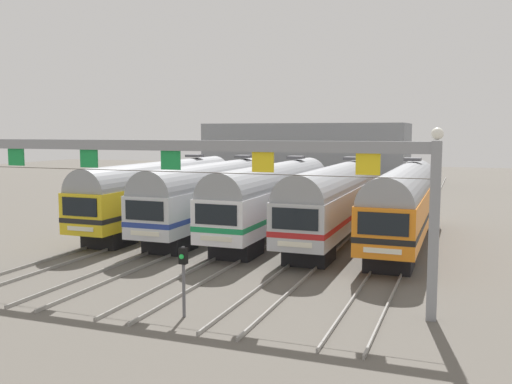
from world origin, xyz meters
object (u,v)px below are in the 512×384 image
object	(u,v)px
yard_signal_mast	(183,268)
commuter_train_yellow	(162,191)
commuter_train_silver	(216,193)
commuter_train_white	(274,196)
commuter_train_stainless	(336,198)
catenary_gantry	(171,169)
commuter_train_orange	(404,201)

from	to	relation	value
yard_signal_mast	commuter_train_yellow	bearing A→B (deg)	122.14
commuter_train_yellow	yard_signal_mast	xyz separation A→B (m)	(10.29, -16.38, -0.82)
commuter_train_silver	yard_signal_mast	bearing A→B (deg)	-69.34
commuter_train_yellow	commuter_train_white	bearing A→B (deg)	0.00
commuter_train_silver	commuter_train_stainless	world-z (taller)	same
commuter_train_silver	commuter_train_white	world-z (taller)	same
commuter_train_silver	commuter_train_stainless	xyz separation A→B (m)	(8.23, 0.00, 0.00)
catenary_gantry	commuter_train_stainless	bearing A→B (deg)	73.04
commuter_train_orange	commuter_train_white	bearing A→B (deg)	180.00
commuter_train_silver	commuter_train_orange	xyz separation A→B (m)	(12.35, 0.00, 0.00)
commuter_train_stainless	commuter_train_silver	bearing A→B (deg)	180.00
commuter_train_yellow	commuter_train_stainless	xyz separation A→B (m)	(12.35, 0.00, 0.00)
commuter_train_yellow	catenary_gantry	world-z (taller)	catenary_gantry
catenary_gantry	commuter_train_white	bearing A→B (deg)	90.00
commuter_train_white	yard_signal_mast	bearing A→B (deg)	-82.84
commuter_train_orange	catenary_gantry	bearing A→B (deg)	-121.38
commuter_train_orange	yard_signal_mast	bearing A→B (deg)	-110.66
commuter_train_silver	commuter_train_white	bearing A→B (deg)	0.00
commuter_train_yellow	commuter_train_silver	distance (m)	4.12
commuter_train_orange	yard_signal_mast	xyz separation A→B (m)	(-6.17, -16.38, -0.82)
commuter_train_stainless	commuter_train_orange	world-z (taller)	same
catenary_gantry	yard_signal_mast	distance (m)	4.90
commuter_train_yellow	commuter_train_stainless	bearing A→B (deg)	0.00
commuter_train_yellow	catenary_gantry	distance (m)	16.02
commuter_train_silver	yard_signal_mast	distance (m)	17.52
commuter_train_white	commuter_train_yellow	bearing A→B (deg)	180.00
commuter_train_yellow	commuter_train_orange	size ratio (longest dim) A/B	1.00
commuter_train_stainless	commuter_train_orange	xyz separation A→B (m)	(4.12, 0.00, 0.00)
commuter_train_silver	commuter_train_yellow	bearing A→B (deg)	180.00
yard_signal_mast	commuter_train_silver	bearing A→B (deg)	110.66
commuter_train_silver	commuter_train_orange	world-z (taller)	same
commuter_train_silver	commuter_train_white	distance (m)	4.12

